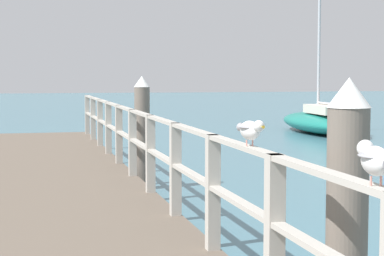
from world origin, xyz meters
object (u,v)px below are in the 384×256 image
seagull_foreground (375,159)px  dock_piling_far (142,132)px  dock_piling_near (347,230)px  seagull_background (251,129)px  boat_3 (322,121)px

seagull_foreground → dock_piling_far: bearing=99.0°
dock_piling_near → seagull_foreground: size_ratio=4.35×
seagull_foreground → dock_piling_near: bearing=81.3°
seagull_foreground → seagull_background: bearing=101.4°
dock_piling_near → seagull_foreground: 1.27m
dock_piling_far → seagull_foreground: 9.15m
seagull_background → seagull_foreground: bearing=87.2°
seagull_foreground → boat_3: bearing=77.3°
seagull_foreground → boat_3: boat_3 is taller
dock_piling_near → dock_piling_far: bearing=90.0°
dock_piling_near → seagull_background: (-0.38, 0.89, 0.62)m
seagull_background → boat_3: boat_3 is taller
dock_piling_far → seagull_background: dock_piling_far is taller
seagull_foreground → seagull_background: size_ratio=1.00×
dock_piling_far → boat_3: bearing=51.1°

